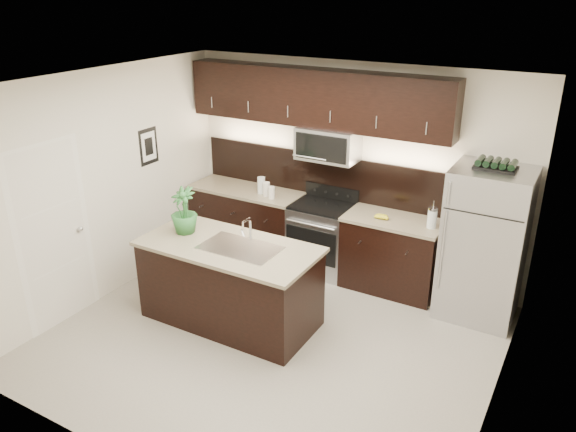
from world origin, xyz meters
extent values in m
plane|color=gray|center=(0.00, 0.00, 0.00)|extent=(4.50, 4.50, 0.00)
cube|color=silver|center=(0.00, 2.00, 1.35)|extent=(4.50, 0.02, 2.70)
cube|color=silver|center=(0.00, -2.00, 1.35)|extent=(4.50, 0.02, 2.70)
cube|color=silver|center=(-2.25, 0.00, 1.35)|extent=(0.02, 4.00, 2.70)
cube|color=silver|center=(2.25, 0.00, 1.35)|extent=(0.02, 4.00, 2.70)
cube|color=white|center=(0.00, 0.00, 2.70)|extent=(4.50, 4.00, 0.02)
cube|color=silver|center=(-2.23, -0.80, 1.01)|extent=(0.04, 0.80, 2.02)
sphere|color=silver|center=(-2.20, -0.48, 1.00)|extent=(0.06, 0.06, 0.06)
cube|color=black|center=(-2.24, 0.75, 1.65)|extent=(0.01, 0.32, 0.46)
cube|color=white|center=(-2.23, 0.75, 1.65)|extent=(0.00, 0.24, 0.36)
cube|color=black|center=(-1.42, 1.69, 0.45)|extent=(1.57, 0.62, 0.90)
cube|color=black|center=(0.71, 1.69, 0.45)|extent=(1.16, 0.62, 0.90)
cube|color=#B2B2B7|center=(-0.25, 1.69, 0.45)|extent=(0.76, 0.62, 0.90)
cube|color=black|center=(-0.25, 1.69, 0.92)|extent=(0.76, 0.60, 0.03)
cube|color=tan|center=(-1.42, 1.69, 0.92)|extent=(1.59, 0.65, 0.04)
cube|color=tan|center=(0.71, 1.69, 0.92)|extent=(1.18, 0.65, 0.04)
cube|color=black|center=(-0.46, 1.99, 1.22)|extent=(3.49, 0.02, 0.56)
cube|color=#B2B2B7|center=(-0.25, 1.80, 1.70)|extent=(0.76, 0.40, 0.40)
cube|color=black|center=(-0.46, 1.83, 2.25)|extent=(3.49, 0.33, 0.70)
cube|color=black|center=(-0.59, 0.10, 0.45)|extent=(1.90, 0.90, 0.90)
cube|color=tan|center=(-0.59, 0.10, 0.92)|extent=(1.96, 0.96, 0.04)
cube|color=silver|center=(-0.44, 0.10, 0.95)|extent=(0.84, 0.50, 0.01)
cylinder|color=silver|center=(-0.44, 0.31, 1.06)|extent=(0.03, 0.03, 0.24)
cylinder|color=silver|center=(-0.44, 0.24, 1.21)|extent=(0.02, 0.14, 0.02)
cylinder|color=silver|center=(-0.44, 0.17, 1.16)|extent=(0.02, 0.02, 0.10)
cube|color=#B2B2B7|center=(1.78, 1.63, 0.87)|extent=(0.84, 0.76, 1.75)
cube|color=black|center=(1.78, 1.63, 1.76)|extent=(0.43, 0.27, 0.03)
cylinder|color=black|center=(1.61, 1.63, 1.81)|extent=(0.07, 0.25, 0.07)
cylinder|color=black|center=(1.70, 1.63, 1.81)|extent=(0.07, 0.25, 0.07)
cylinder|color=black|center=(1.78, 1.63, 1.81)|extent=(0.07, 0.25, 0.07)
cylinder|color=black|center=(1.86, 1.63, 1.81)|extent=(0.07, 0.25, 0.07)
cylinder|color=black|center=(1.94, 1.63, 1.81)|extent=(0.07, 0.25, 0.07)
imported|color=#27622B|center=(-1.21, 0.14, 1.20)|extent=(0.33, 0.33, 0.53)
cylinder|color=silver|center=(-1.14, 1.64, 1.05)|extent=(0.10, 0.10, 0.22)
cylinder|color=silver|center=(-1.03, 1.59, 1.03)|extent=(0.09, 0.09, 0.19)
cylinder|color=silver|center=(-0.92, 1.54, 1.02)|extent=(0.08, 0.08, 0.16)
cylinder|color=silver|center=(1.17, 1.64, 1.05)|extent=(0.11, 0.11, 0.22)
cylinder|color=silver|center=(1.17, 1.64, 1.17)|extent=(0.11, 0.11, 0.02)
cylinder|color=silver|center=(1.17, 1.64, 1.22)|extent=(0.01, 0.01, 0.09)
ellipsoid|color=gold|center=(0.53, 1.61, 0.97)|extent=(0.19, 0.15, 0.06)
camera|label=1|loc=(2.67, -4.32, 3.55)|focal=35.00mm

